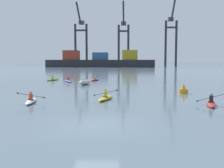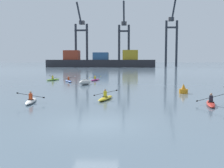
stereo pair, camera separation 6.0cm
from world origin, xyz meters
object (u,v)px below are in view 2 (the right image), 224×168
Objects in this scene: gantry_crane_west_mid at (124,37)px; kayak_red at (211,103)px; container_barge at (101,61)px; kayak_magenta at (95,80)px; kayak_white at (31,101)px; gantry_crane_east_mid at (172,34)px; capsized_dinghy at (85,82)px; channel_buoy at (183,90)px; kayak_blue at (68,81)px; kayak_lime at (53,79)px; gantry_crane_west at (81,37)px; kayak_yellow at (106,98)px.

kayak_red is (8.28, -127.77, -15.60)m from gantry_crane_west_mid.
kayak_magenta is (7.82, -90.67, -2.67)m from container_barge.
kayak_red reaches higher than kayak_magenta.
kayak_white is (-14.18, 0.50, -0.00)m from kayak_red.
capsized_dinghy is (-29.32, -109.54, -16.98)m from gantry_crane_east_mid.
container_barge is at bearing 100.03° from channel_buoy.
kayak_blue is 1.00× the size of kayak_lime.
kayak_red reaches higher than kayak_white.
capsized_dinghy is at bearing -80.16° from gantry_crane_west.
gantry_crane_west is 0.86× the size of gantry_crane_east_mid.
kayak_blue is at bearing -42.02° from kayak_lime.
container_barge is 21.38m from gantry_crane_west_mid.
kayak_yellow is (11.31, -112.53, -2.67)m from container_barge.
kayak_red is at bearing -16.83° from kayak_yellow.
kayak_magenta is (2.42, 23.86, 0.00)m from kayak_white.
kayak_magenta is at bearing 115.76° from kayak_red.
kayak_lime is (-6.69, 7.76, -0.18)m from capsized_dinghy.
kayak_white is at bearing -85.90° from kayak_blue.
container_barge reaches higher than kayak_magenta.
gantry_crane_west_mid reaches higher than kayak_white.
kayak_lime is at bearing 101.30° from kayak_white.
kayak_red is (0.55, -7.48, -0.19)m from channel_buoy.
channel_buoy is (11.75, -9.37, 0.01)m from capsized_dinghy.
gantry_crane_west is 9.61× the size of kayak_lime.
container_barge is 114.69m from kayak_white.
channel_buoy is at bearing 27.11° from kayak_white.
capsized_dinghy is (-4.02, -110.92, -15.42)m from gantry_crane_west_mid.
kayak_magenta is 22.14m from kayak_yellow.
kayak_blue is (15.68, -105.23, -15.67)m from gantry_crane_west.
kayak_magenta is (3.94, 2.73, 0.00)m from kayak_blue.
kayak_yellow is (23.10, -124.36, -15.67)m from gantry_crane_west.
kayak_magenta is at bearing 34.73° from kayak_blue.
gantry_crane_east_mid is at bearing 82.33° from kayak_red.
gantry_crane_west is 9.38× the size of kayak_magenta.
kayak_red is 1.00× the size of kayak_white.
container_barge is at bearing -162.75° from gantry_crane_east_mid.
gantry_crane_west is 127.46m from kayak_yellow.
kayak_yellow is (0.02, -125.27, -15.60)m from gantry_crane_west_mid.
kayak_lime is 0.97× the size of kayak_yellow.
capsized_dinghy is (7.28, -98.18, -2.49)m from container_barge.
capsized_dinghy is 10.25m from kayak_lime.
kayak_blue is 20.52m from kayak_yellow.
container_barge is at bearing 92.70° from kayak_white.
kayak_red reaches higher than kayak_yellow.
channel_buoy is 20.73m from kayak_blue.
container_barge is 1.65× the size of gantry_crane_west.
channel_buoy is at bearing 94.21° from kayak_red.
container_barge is 1.64× the size of gantry_crane_west_mid.
gantry_crane_east_mid is 128.68m from kayak_red.
gantry_crane_east_mid is 10.87× the size of kayak_red.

